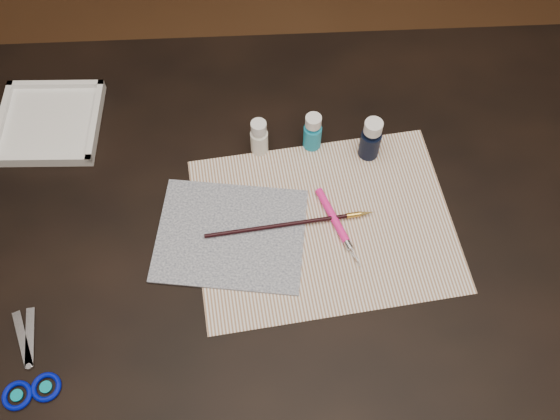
{
  "coord_description": "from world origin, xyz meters",
  "views": [
    {
      "loc": [
        -0.03,
        -0.51,
        1.69
      ],
      "look_at": [
        0.0,
        0.0,
        0.8
      ],
      "focal_mm": 40.0,
      "sensor_mm": 36.0,
      "label": 1
    }
  ],
  "objects_px": {
    "canvas": "(231,235)",
    "scissors": "(24,358)",
    "palette_tray": "(49,122)",
    "paper": "(324,224)",
    "paint_bottle_navy": "(371,139)",
    "paint_bottle_cyan": "(313,132)",
    "paint_bottle_white": "(259,137)"
  },
  "relations": [
    {
      "from": "canvas",
      "to": "paint_bottle_cyan",
      "type": "distance_m",
      "value": 0.24
    },
    {
      "from": "canvas",
      "to": "scissors",
      "type": "bearing_deg",
      "value": -148.17
    },
    {
      "from": "paint_bottle_white",
      "to": "paint_bottle_cyan",
      "type": "relative_size",
      "value": 0.97
    },
    {
      "from": "paint_bottle_cyan",
      "to": "paint_bottle_navy",
      "type": "xyz_separation_m",
      "value": [
        0.1,
        -0.02,
        0.0
      ]
    },
    {
      "from": "paint_bottle_cyan",
      "to": "paint_bottle_navy",
      "type": "relative_size",
      "value": 0.89
    },
    {
      "from": "paint_bottle_cyan",
      "to": "scissors",
      "type": "relative_size",
      "value": 0.46
    },
    {
      "from": "scissors",
      "to": "paint_bottle_cyan",
      "type": "bearing_deg",
      "value": -72.01
    },
    {
      "from": "paint_bottle_cyan",
      "to": "palette_tray",
      "type": "relative_size",
      "value": 0.43
    },
    {
      "from": "scissors",
      "to": "palette_tray",
      "type": "relative_size",
      "value": 0.94
    },
    {
      "from": "palette_tray",
      "to": "paint_bottle_cyan",
      "type": "bearing_deg",
      "value": -8.0
    },
    {
      "from": "paper",
      "to": "paint_bottle_cyan",
      "type": "relative_size",
      "value": 5.43
    },
    {
      "from": "paint_bottle_white",
      "to": "paint_bottle_cyan",
      "type": "height_order",
      "value": "paint_bottle_cyan"
    },
    {
      "from": "canvas",
      "to": "paint_bottle_navy",
      "type": "distance_m",
      "value": 0.3
    },
    {
      "from": "paper",
      "to": "scissors",
      "type": "distance_m",
      "value": 0.52
    },
    {
      "from": "canvas",
      "to": "palette_tray",
      "type": "bearing_deg",
      "value": 143.33
    },
    {
      "from": "canvas",
      "to": "paint_bottle_white",
      "type": "distance_m",
      "value": 0.19
    },
    {
      "from": "paint_bottle_white",
      "to": "palette_tray",
      "type": "relative_size",
      "value": 0.42
    },
    {
      "from": "paper",
      "to": "palette_tray",
      "type": "xyz_separation_m",
      "value": [
        -0.5,
        0.24,
        0.01
      ]
    },
    {
      "from": "paper",
      "to": "canvas",
      "type": "height_order",
      "value": "canvas"
    },
    {
      "from": "paper",
      "to": "paint_bottle_cyan",
      "type": "distance_m",
      "value": 0.17
    },
    {
      "from": "paint_bottle_white",
      "to": "scissors",
      "type": "height_order",
      "value": "paint_bottle_white"
    },
    {
      "from": "canvas",
      "to": "scissors",
      "type": "height_order",
      "value": "scissors"
    },
    {
      "from": "paper",
      "to": "paint_bottle_white",
      "type": "bearing_deg",
      "value": 122.98
    },
    {
      "from": "paper",
      "to": "paint_bottle_navy",
      "type": "height_order",
      "value": "paint_bottle_navy"
    },
    {
      "from": "scissors",
      "to": "paint_bottle_white",
      "type": "bearing_deg",
      "value": -65.9
    },
    {
      "from": "scissors",
      "to": "palette_tray",
      "type": "xyz_separation_m",
      "value": [
        -0.02,
        0.45,
        0.01
      ]
    },
    {
      "from": "canvas",
      "to": "scissors",
      "type": "distance_m",
      "value": 0.37
    },
    {
      "from": "paper",
      "to": "paint_bottle_navy",
      "type": "distance_m",
      "value": 0.18
    },
    {
      "from": "paint_bottle_cyan",
      "to": "paint_bottle_white",
      "type": "bearing_deg",
      "value": -176.57
    },
    {
      "from": "paper",
      "to": "paint_bottle_white",
      "type": "height_order",
      "value": "paint_bottle_white"
    },
    {
      "from": "paper",
      "to": "paint_bottle_cyan",
      "type": "height_order",
      "value": "paint_bottle_cyan"
    },
    {
      "from": "canvas",
      "to": "palette_tray",
      "type": "relative_size",
      "value": 1.33
    }
  ]
}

